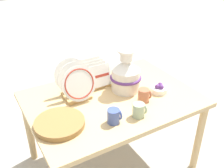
{
  "coord_description": "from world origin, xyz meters",
  "views": [
    {
      "loc": [
        -0.81,
        -1.38,
        1.68
      ],
      "look_at": [
        0.0,
        0.0,
        0.76
      ],
      "focal_mm": 42.0,
      "sensor_mm": 36.0,
      "label": 1
    }
  ],
  "objects_px": {
    "wicker_charger_stack": "(60,123)",
    "fruit_bowl": "(159,89)",
    "dish_rack_square_plates": "(96,77)",
    "mug_terracotta_glaze": "(144,95)",
    "mug_cobalt_glaze": "(114,116)",
    "dish_rack_round_plates": "(76,85)",
    "mug_sage_glaze": "(139,110)",
    "ceramic_vase": "(126,74)"
  },
  "relations": [
    {
      "from": "mug_cobalt_glaze",
      "to": "fruit_bowl",
      "type": "height_order",
      "value": "mug_cobalt_glaze"
    },
    {
      "from": "mug_sage_glaze",
      "to": "fruit_bowl",
      "type": "bearing_deg",
      "value": 28.99
    },
    {
      "from": "mug_terracotta_glaze",
      "to": "fruit_bowl",
      "type": "height_order",
      "value": "mug_terracotta_glaze"
    },
    {
      "from": "fruit_bowl",
      "to": "mug_cobalt_glaze",
      "type": "bearing_deg",
      "value": -163.39
    },
    {
      "from": "ceramic_vase",
      "to": "mug_cobalt_glaze",
      "type": "relative_size",
      "value": 3.42
    },
    {
      "from": "mug_cobalt_glaze",
      "to": "fruit_bowl",
      "type": "relative_size",
      "value": 0.78
    },
    {
      "from": "wicker_charger_stack",
      "to": "mug_sage_glaze",
      "type": "xyz_separation_m",
      "value": [
        0.48,
        -0.16,
        0.03
      ]
    },
    {
      "from": "dish_rack_square_plates",
      "to": "dish_rack_round_plates",
      "type": "bearing_deg",
      "value": -152.6
    },
    {
      "from": "mug_cobalt_glaze",
      "to": "dish_rack_round_plates",
      "type": "bearing_deg",
      "value": 102.9
    },
    {
      "from": "dish_rack_square_plates",
      "to": "mug_cobalt_glaze",
      "type": "bearing_deg",
      "value": -104.42
    },
    {
      "from": "mug_sage_glaze",
      "to": "fruit_bowl",
      "type": "distance_m",
      "value": 0.35
    },
    {
      "from": "dish_rack_round_plates",
      "to": "dish_rack_square_plates",
      "type": "relative_size",
      "value": 1.32
    },
    {
      "from": "mug_terracotta_glaze",
      "to": "mug_cobalt_glaze",
      "type": "relative_size",
      "value": 1.0
    },
    {
      "from": "dish_rack_square_plates",
      "to": "mug_cobalt_glaze",
      "type": "relative_size",
      "value": 2.11
    },
    {
      "from": "dish_rack_round_plates",
      "to": "wicker_charger_stack",
      "type": "relative_size",
      "value": 0.86
    },
    {
      "from": "dish_rack_square_plates",
      "to": "fruit_bowl",
      "type": "height_order",
      "value": "dish_rack_square_plates"
    },
    {
      "from": "ceramic_vase",
      "to": "mug_cobalt_glaze",
      "type": "bearing_deg",
      "value": -132.88
    },
    {
      "from": "wicker_charger_stack",
      "to": "fruit_bowl",
      "type": "xyz_separation_m",
      "value": [
        0.78,
        0.0,
        0.01
      ]
    },
    {
      "from": "wicker_charger_stack",
      "to": "dish_rack_square_plates",
      "type": "bearing_deg",
      "value": 38.93
    },
    {
      "from": "dish_rack_square_plates",
      "to": "fruit_bowl",
      "type": "bearing_deg",
      "value": -44.73
    },
    {
      "from": "mug_terracotta_glaze",
      "to": "mug_cobalt_glaze",
      "type": "height_order",
      "value": "same"
    },
    {
      "from": "ceramic_vase",
      "to": "wicker_charger_stack",
      "type": "height_order",
      "value": "ceramic_vase"
    },
    {
      "from": "dish_rack_square_plates",
      "to": "mug_sage_glaze",
      "type": "bearing_deg",
      "value": -84.9
    },
    {
      "from": "mug_sage_glaze",
      "to": "dish_rack_round_plates",
      "type": "bearing_deg",
      "value": 122.51
    },
    {
      "from": "ceramic_vase",
      "to": "mug_sage_glaze",
      "type": "relative_size",
      "value": 3.42
    },
    {
      "from": "mug_cobalt_glaze",
      "to": "mug_terracotta_glaze",
      "type": "bearing_deg",
      "value": 18.38
    },
    {
      "from": "mug_terracotta_glaze",
      "to": "mug_cobalt_glaze",
      "type": "bearing_deg",
      "value": -161.62
    },
    {
      "from": "dish_rack_square_plates",
      "to": "fruit_bowl",
      "type": "xyz_separation_m",
      "value": [
        0.35,
        -0.35,
        -0.04
      ]
    },
    {
      "from": "ceramic_vase",
      "to": "mug_cobalt_glaze",
      "type": "xyz_separation_m",
      "value": [
        -0.28,
        -0.3,
        -0.08
      ]
    },
    {
      "from": "wicker_charger_stack",
      "to": "fruit_bowl",
      "type": "distance_m",
      "value": 0.78
    },
    {
      "from": "ceramic_vase",
      "to": "dish_rack_square_plates",
      "type": "relative_size",
      "value": 1.62
    },
    {
      "from": "dish_rack_square_plates",
      "to": "ceramic_vase",
      "type": "bearing_deg",
      "value": -51.08
    },
    {
      "from": "mug_cobalt_glaze",
      "to": "mug_sage_glaze",
      "type": "height_order",
      "value": "same"
    },
    {
      "from": "dish_rack_square_plates",
      "to": "wicker_charger_stack",
      "type": "xyz_separation_m",
      "value": [
        -0.43,
        -0.35,
        -0.05
      ]
    },
    {
      "from": "ceramic_vase",
      "to": "dish_rack_square_plates",
      "type": "distance_m",
      "value": 0.25
    },
    {
      "from": "dish_rack_round_plates",
      "to": "mug_cobalt_glaze",
      "type": "xyz_separation_m",
      "value": [
        0.09,
        -0.38,
        -0.06
      ]
    },
    {
      "from": "fruit_bowl",
      "to": "dish_rack_square_plates",
      "type": "bearing_deg",
      "value": 135.27
    },
    {
      "from": "dish_rack_round_plates",
      "to": "dish_rack_square_plates",
      "type": "distance_m",
      "value": 0.24
    },
    {
      "from": "wicker_charger_stack",
      "to": "mug_cobalt_glaze",
      "type": "height_order",
      "value": "mug_cobalt_glaze"
    },
    {
      "from": "mug_cobalt_glaze",
      "to": "ceramic_vase",
      "type": "bearing_deg",
      "value": 47.12
    },
    {
      "from": "dish_rack_round_plates",
      "to": "mug_terracotta_glaze",
      "type": "height_order",
      "value": "dish_rack_round_plates"
    },
    {
      "from": "fruit_bowl",
      "to": "ceramic_vase",
      "type": "bearing_deg",
      "value": 141.38
    }
  ]
}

